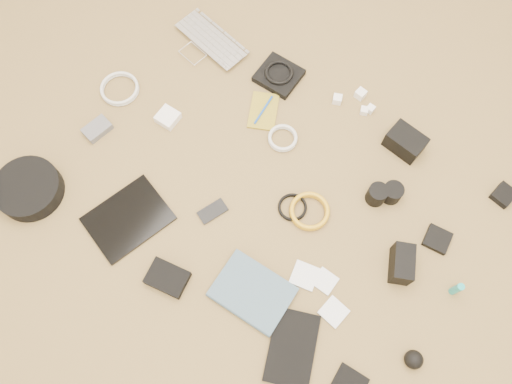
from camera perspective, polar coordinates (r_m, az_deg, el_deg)
The scene contains 32 objects.
laptop at distance 2.01m, azimuth -6.03°, elevation 16.19°, with size 0.30×0.21×0.02m, color silver.
headphone_pouch at distance 1.92m, azimuth 2.62°, elevation 13.15°, with size 0.15×0.14×0.03m, color black.
headphones at distance 1.90m, azimuth 2.65°, elevation 13.50°, with size 0.11×0.11×0.01m, color black.
charger_a at distance 1.88m, azimuth 9.27°, elevation 10.42°, with size 0.03×0.03×0.03m, color white.
charger_b at distance 1.91m, azimuth 11.85°, elevation 10.91°, with size 0.03×0.03×0.03m, color white.
charger_c at distance 1.88m, azimuth 12.25°, elevation 9.06°, with size 0.03×0.03×0.03m, color white.
charger_d at distance 1.88m, azimuth 12.94°, elevation 9.24°, with size 0.03×0.03×0.02m, color white.
dslr_camera at distance 1.82m, azimuth 16.70°, elevation 5.51°, with size 0.13×0.09×0.07m, color black.
lens_pouch at distance 1.89m, azimuth 26.45°, elevation -0.30°, with size 0.06×0.07×0.03m, color black.
notebook_olive at distance 1.84m, azimuth 0.85°, elevation 9.24°, with size 0.10×0.15×0.01m, color olive.
pen_blue at distance 1.84m, azimuth 0.86°, elevation 9.37°, with size 0.01×0.01×0.13m, color #1546B0.
cable_white_a at distance 1.79m, azimuth 3.06°, elevation 6.08°, with size 0.11×0.11×0.01m, color silver.
lens_a at distance 1.71m, azimuth 13.64°, elevation -0.28°, with size 0.07×0.07×0.07m, color black.
lens_b at distance 1.73m, azimuth 15.29°, elevation -0.07°, with size 0.07×0.07×0.06m, color black.
card_reader at distance 1.75m, azimuth 20.01°, elevation -5.10°, with size 0.08×0.08×0.02m, color black.
power_brick at distance 1.84m, azimuth -10.04°, elevation 8.40°, with size 0.07×0.07×0.03m, color white.
cable_white_b at distance 1.96m, azimuth -15.27°, elevation 11.22°, with size 0.14×0.14×0.01m, color silver.
cable_black at distance 1.69m, azimuth 4.17°, elevation -1.80°, with size 0.10×0.10×0.01m, color black.
cable_yellow at distance 1.68m, azimuth 6.10°, elevation -2.28°, with size 0.14×0.14×0.02m, color gold.
flash at distance 1.65m, azimuth 16.33°, elevation -7.87°, with size 0.06×0.12×0.09m, color black.
lens_cleaner at distance 1.69m, azimuth 21.94°, elevation -10.24°, with size 0.02×0.02×0.08m, color teal.
battery_charger at distance 1.88m, azimuth -17.69°, elevation 6.88°, with size 0.06×0.10×0.03m, color #56575B.
tablet at distance 1.72m, azimuth -14.40°, elevation -2.96°, with size 0.20×0.26×0.01m, color black.
phone at distance 1.68m, azimuth -4.99°, elevation -2.22°, with size 0.05×0.10×0.01m, color black.
filter_case_left at distance 1.62m, azimuth 5.56°, elevation -9.50°, with size 0.08×0.08×0.01m, color silver.
filter_case_mid at distance 1.63m, azimuth 7.89°, elevation -10.06°, with size 0.07×0.07×0.01m, color silver.
filter_case_right at distance 1.62m, azimuth 8.87°, elevation -13.38°, with size 0.07×0.07×0.01m, color silver.
air_blower at distance 1.63m, azimuth 17.58°, elevation -17.79°, with size 0.06×0.06×0.06m, color black.
headphone_case at distance 1.84m, azimuth -24.52°, elevation 0.33°, with size 0.22×0.22×0.06m, color black.
drive_case at distance 1.63m, azimuth -10.09°, elevation -9.64°, with size 0.13×0.09×0.03m, color black.
paperback at distance 1.59m, azimuth -2.20°, elevation -14.00°, with size 0.18×0.24×0.02m, color #40596C.
notebook_black_a at distance 1.59m, azimuth 4.14°, elevation -17.35°, with size 0.14×0.22×0.02m, color black.
Camera 1 is at (0.34, -0.53, 1.59)m, focal length 35.00 mm.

